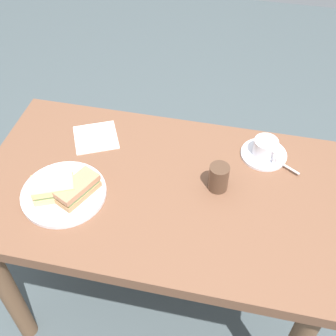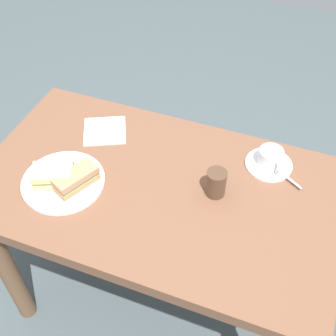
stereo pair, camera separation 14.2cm
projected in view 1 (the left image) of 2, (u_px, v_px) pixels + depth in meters
ground_plane at (161, 297)px, 1.96m from camera, size 6.00×6.00×0.00m
dining_table at (159, 211)px, 1.50m from camera, size 1.18×0.69×0.76m
sandwich_plate at (64, 193)px, 1.38m from camera, size 0.27×0.27×0.01m
sandwich_front at (54, 188)px, 1.35m from camera, size 0.15×0.13×0.06m
sandwich_back at (78, 189)px, 1.35m from camera, size 0.12×0.16×0.05m
coffee_saucer at (264, 154)px, 1.50m from camera, size 0.16×0.16×0.01m
coffee_cup at (266, 147)px, 1.47m from camera, size 0.09×0.10×0.06m
spoon at (282, 164)px, 1.46m from camera, size 0.09×0.06×0.01m
napkin at (96, 137)px, 1.56m from camera, size 0.20×0.20×0.00m
drinking_glass at (219, 178)px, 1.37m from camera, size 0.06×0.06×0.09m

